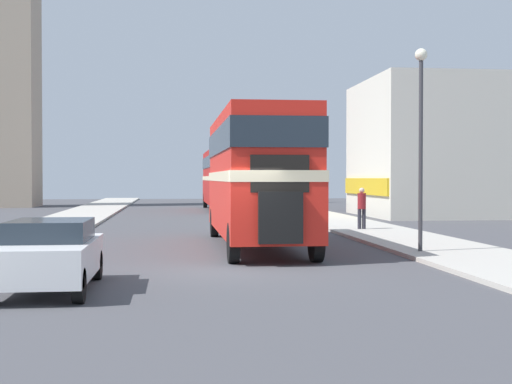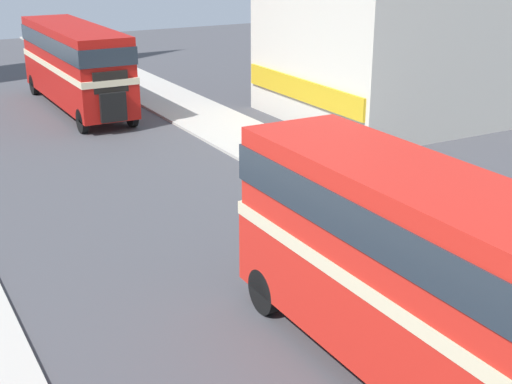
{
  "view_description": "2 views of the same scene",
  "coord_description": "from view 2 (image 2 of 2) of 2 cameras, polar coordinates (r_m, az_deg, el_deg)",
  "views": [
    {
      "loc": [
        -1.48,
        -16.95,
        2.24
      ],
      "look_at": [
        1.21,
        5.95,
        1.79
      ],
      "focal_mm": 50.0,
      "sensor_mm": 36.0,
      "label": 1
    },
    {
      "loc": [
        -7.14,
        -2.41,
        8.21
      ],
      "look_at": [
        1.21,
        12.56,
        1.99
      ],
      "focal_mm": 50.0,
      "sensor_mm": 36.0,
      "label": 2
    }
  ],
  "objects": [
    {
      "name": "shop_building_block",
      "position": [
        37.32,
        16.45,
        12.65
      ],
      "size": [
        19.01,
        9.51,
        7.97
      ],
      "color": "beige",
      "rests_on": "ground_plane"
    },
    {
      "name": "pedestrian_walking",
      "position": [
        20.92,
        13.24,
        -0.5
      ],
      "size": [
        0.35,
        0.35,
        1.72
      ],
      "color": "#282833",
      "rests_on": "sidewalk_right"
    },
    {
      "name": "double_decker_bus",
      "position": [
        13.1,
        14.36,
        -6.5
      ],
      "size": [
        2.52,
        10.58,
        4.22
      ],
      "color": "red",
      "rests_on": "ground_plane"
    },
    {
      "name": "bus_distant",
      "position": [
        36.37,
        -14.28,
        10.2
      ],
      "size": [
        2.57,
        11.17,
        4.08
      ],
      "color": "#B2140F",
      "rests_on": "ground_plane"
    }
  ]
}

